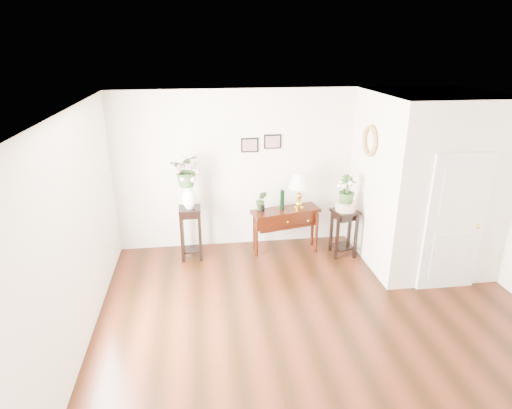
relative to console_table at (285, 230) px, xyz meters
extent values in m
cube|color=#481D0F|center=(0.08, -2.31, -0.40)|extent=(6.00, 5.50, 0.02)
cube|color=white|center=(0.08, -2.31, 2.40)|extent=(6.00, 5.50, 0.02)
cube|color=white|center=(0.08, 0.44, 1.00)|extent=(6.00, 0.02, 2.80)
cube|color=white|center=(-2.92, -2.31, 1.00)|extent=(0.02, 5.50, 2.80)
cube|color=white|center=(2.18, -0.54, 1.00)|extent=(1.80, 1.95, 2.80)
cube|color=white|center=(2.18, -1.54, 0.65)|extent=(0.90, 0.05, 2.10)
cube|color=black|center=(-0.57, 0.42, 1.45)|extent=(0.30, 0.02, 0.25)
cube|color=black|center=(-0.17, 0.42, 1.50)|extent=(0.30, 0.02, 0.25)
torus|color=tan|center=(1.24, -0.41, 1.65)|extent=(0.07, 0.51, 0.51)
cube|color=black|center=(0.00, 0.00, 0.00)|extent=(1.25, 0.65, 0.79)
cube|color=gold|center=(0.23, 0.00, 0.75)|extent=(0.47, 0.47, 0.66)
cylinder|color=black|center=(-0.07, 0.00, 0.57)|extent=(0.09, 0.09, 0.36)
imported|color=#2A4D22|center=(-0.43, 0.00, 0.57)|extent=(0.21, 0.18, 0.34)
cube|color=black|center=(-1.65, -0.04, 0.07)|extent=(0.36, 0.36, 0.93)
imported|color=#2A4D22|center=(-1.65, -0.04, 1.21)|extent=(0.59, 0.54, 0.56)
cube|color=black|center=(0.98, -0.28, 0.02)|extent=(0.49, 0.49, 0.83)
cylinder|color=beige|center=(0.98, -0.28, 0.52)|extent=(0.38, 0.38, 0.15)
imported|color=#2A4D22|center=(0.98, -0.28, 0.80)|extent=(0.33, 0.33, 0.50)
camera|label=1|loc=(-1.46, -6.77, 3.11)|focal=30.00mm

